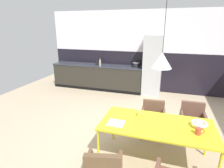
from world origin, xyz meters
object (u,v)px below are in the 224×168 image
(mug_tall_blue, at_px, (198,131))
(bottle_oil_tall, at_px, (97,61))
(cooking_pot, at_px, (136,65))
(open_book, at_px, (116,123))
(pendant_lamp_over_table_near, at_px, (162,60))
(fruit_bowl, at_px, (199,124))
(armchair_corner_seat, at_px, (153,114))
(armchair_far_side, at_px, (193,117))
(armchair_near_window, at_px, (104,168))
(mug_white_ceramic, at_px, (139,114))
(refrigerator_column, at_px, (153,66))
(bottle_vinegar_dark, at_px, (100,63))
(dining_table, at_px, (156,126))

(mug_tall_blue, height_order, bottle_oil_tall, bottle_oil_tall)
(cooking_pot, bearing_deg, open_book, -84.83)
(cooking_pot, relative_size, pendant_lamp_over_table_near, 0.21)
(fruit_bowl, relative_size, bottle_oil_tall, 0.77)
(armchair_corner_seat, relative_size, armchair_far_side, 0.97)
(armchair_near_window, relative_size, open_book, 2.92)
(pendant_lamp_over_table_near, bearing_deg, mug_white_ceramic, 150.79)
(armchair_far_side, relative_size, bottle_oil_tall, 2.32)
(refrigerator_column, height_order, mug_white_ceramic, refrigerator_column)
(armchair_near_window, xyz_separation_m, pendant_lamp_over_table_near, (0.59, 0.98, 1.28))
(bottle_vinegar_dark, relative_size, bottle_oil_tall, 0.83)
(armchair_far_side, distance_m, armchair_near_window, 2.27)
(armchair_corner_seat, bearing_deg, armchair_far_side, -175.85)
(mug_white_ceramic, xyz_separation_m, cooking_pot, (-0.66, 3.25, 0.22))
(open_book, height_order, bottle_oil_tall, bottle_oil_tall)
(refrigerator_column, height_order, open_book, refrigerator_column)
(dining_table, distance_m, mug_white_ceramic, 0.38)
(refrigerator_column, xyz_separation_m, dining_table, (0.41, -3.41, -0.32))
(dining_table, distance_m, pendant_lamp_over_table_near, 1.10)
(refrigerator_column, bearing_deg, armchair_far_side, -66.56)
(armchair_near_window, bearing_deg, mug_tall_blue, 21.43)
(dining_table, distance_m, open_book, 0.68)
(bottle_oil_tall, bearing_deg, pendant_lamp_over_table_near, -54.33)
(bottle_oil_tall, xyz_separation_m, pendant_lamp_over_table_near, (2.41, -3.36, 0.73))
(fruit_bowl, bearing_deg, cooking_pot, 116.09)
(armchair_far_side, relative_size, fruit_bowl, 3.00)
(refrigerator_column, distance_m, armchair_corner_seat, 2.65)
(armchair_far_side, distance_m, fruit_bowl, 0.87)
(armchair_corner_seat, distance_m, open_book, 1.16)
(armchair_far_side, bearing_deg, mug_tall_blue, 86.26)
(bottle_vinegar_dark, relative_size, pendant_lamp_over_table_near, 0.25)
(mug_white_ceramic, bearing_deg, bottle_oil_tall, 123.31)
(dining_table, distance_m, fruit_bowl, 0.67)
(fruit_bowl, bearing_deg, bottle_vinegar_dark, 133.03)
(refrigerator_column, distance_m, fruit_bowl, 3.48)
(armchair_far_side, xyz_separation_m, fruit_bowl, (-0.02, -0.82, 0.28))
(armchair_near_window, xyz_separation_m, fruit_bowl, (1.24, 1.07, 0.27))
(armchair_near_window, relative_size, fruit_bowl, 3.10)
(mug_white_ceramic, relative_size, cooking_pot, 0.50)
(armchair_near_window, bearing_deg, bottle_vinegar_dark, 97.91)
(open_book, xyz_separation_m, pendant_lamp_over_table_near, (0.65, 0.19, 1.06))
(cooking_pot, bearing_deg, bottle_oil_tall, -177.44)
(armchair_corner_seat, bearing_deg, dining_table, 94.86)
(refrigerator_column, distance_m, armchair_near_window, 4.41)
(armchair_far_side, xyz_separation_m, cooking_pot, (-1.65, 2.51, 0.49))
(dining_table, relative_size, cooking_pot, 7.98)
(mug_tall_blue, height_order, bottle_vinegar_dark, bottle_vinegar_dark)
(armchair_far_side, height_order, pendant_lamp_over_table_near, pendant_lamp_over_table_near)
(pendant_lamp_over_table_near, bearing_deg, open_book, -163.62)
(armchair_far_side, distance_m, mug_tall_blue, 1.09)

